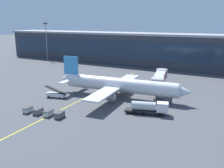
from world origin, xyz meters
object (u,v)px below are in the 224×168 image
(belt_loader, at_px, (56,94))
(baggage_cart_1, at_px, (38,111))
(baggage_cart_2, at_px, (49,113))
(fuel_tanker, at_px, (149,108))
(main_airliner, at_px, (119,85))
(baggage_cart_3, at_px, (60,115))
(baggage_cart_0, at_px, (28,110))

(belt_loader, height_order, baggage_cart_1, belt_loader)
(baggage_cart_2, bearing_deg, fuel_tanker, 32.49)
(main_airliner, xyz_separation_m, baggage_cart_2, (-7.88, -22.54, -3.20))
(fuel_tanker, bearing_deg, main_airliner, 145.88)
(baggage_cart_2, relative_size, baggage_cart_3, 1.00)
(fuel_tanker, distance_m, baggage_cart_1, 28.09)
(baggage_cart_1, bearing_deg, fuel_tanker, 29.69)
(baggage_cart_0, distance_m, baggage_cart_2, 6.40)
(belt_loader, xyz_separation_m, baggage_cart_0, (2.80, -13.62, -0.21))
(main_airliner, distance_m, baggage_cart_3, 22.87)
(belt_loader, distance_m, baggage_cart_2, 15.76)
(belt_loader, bearing_deg, baggage_cart_0, -78.38)
(baggage_cart_1, distance_m, baggage_cart_3, 6.40)
(fuel_tanker, relative_size, baggage_cart_1, 3.92)
(fuel_tanker, distance_m, baggage_cart_2, 25.17)
(main_airliner, bearing_deg, belt_loader, -150.31)
(baggage_cart_3, bearing_deg, baggage_cart_2, -172.95)
(main_airliner, distance_m, baggage_cart_2, 24.09)
(main_airliner, bearing_deg, baggage_cart_1, -115.73)
(main_airliner, relative_size, fuel_tanker, 3.90)
(baggage_cart_1, height_order, baggage_cart_2, same)
(baggage_cart_0, height_order, baggage_cart_1, same)
(main_airliner, xyz_separation_m, baggage_cart_1, (-11.05, -22.93, -3.20))
(baggage_cart_0, xyz_separation_m, baggage_cart_1, (3.18, 0.39, 0.00))
(belt_loader, bearing_deg, baggage_cart_2, -54.51)
(main_airliner, height_order, baggage_cart_3, main_airliner)
(fuel_tanker, distance_m, belt_loader, 30.38)
(main_airliner, height_order, baggage_cart_2, main_airliner)
(belt_loader, distance_m, baggage_cart_0, 13.91)
(baggage_cart_3, bearing_deg, baggage_cart_1, -172.95)
(fuel_tanker, distance_m, baggage_cart_3, 22.32)
(fuel_tanker, xyz_separation_m, baggage_cart_0, (-27.56, -14.30, -0.96))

